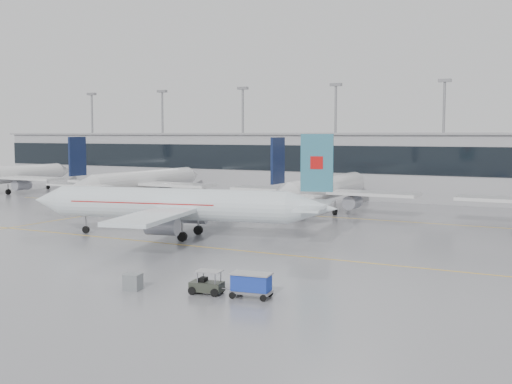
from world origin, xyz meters
The scene contains 15 objects.
ground centered at (0.00, 0.00, 0.00)m, with size 320.00×320.00×0.00m, color gray.
taxi_line_main centered at (0.00, 0.00, 0.01)m, with size 120.00×0.25×0.01m, color gold.
taxi_line_north centered at (0.00, 30.00, 0.01)m, with size 120.00×0.25×0.01m, color gold.
taxi_line_cross centered at (-30.00, 15.00, 0.01)m, with size 0.25×60.00×0.01m, color gold.
terminal centered at (0.00, 62.00, 6.00)m, with size 180.00×15.00×12.00m, color #97979B.
terminal_glass centered at (0.00, 54.45, 7.50)m, with size 180.00×0.20×5.00m, color black.
terminal_roof centered at (0.00, 62.00, 12.20)m, with size 182.00×16.00×0.40m, color gray.
light_masts centered at (0.00, 68.00, 13.34)m, with size 156.40×1.00×22.60m.
air_canada_jet centered at (-5.85, 4.11, 3.87)m, with size 37.87×31.09×12.16m.
parked_jet_a centered at (-70.00, 33.69, 3.71)m, with size 29.64×36.96×11.72m.
parked_jet_b centered at (-35.00, 33.69, 3.71)m, with size 29.64×36.96×11.72m.
parked_jet_c centered at (0.00, 33.69, 3.71)m, with size 29.64×36.96×11.72m.
baggage_tug centered at (11.15, -17.06, 0.64)m, with size 3.79×1.90×1.80m.
baggage_cart centered at (14.71, -16.52, 1.09)m, with size 3.23×2.11×1.86m.
gse_unit centered at (5.39, -18.74, 0.63)m, with size 1.26×1.17×1.26m, color slate.
Camera 1 is at (36.91, -57.68, 12.13)m, focal length 45.00 mm.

